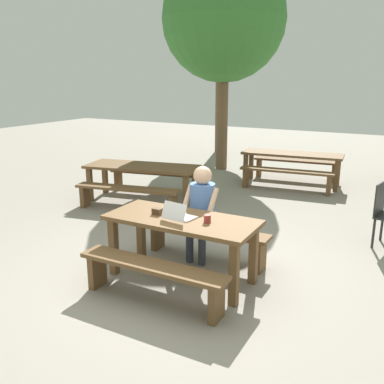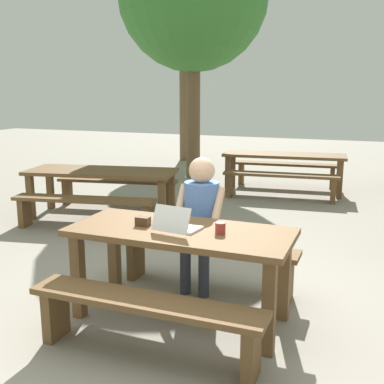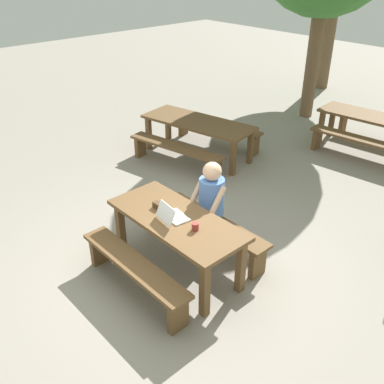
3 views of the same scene
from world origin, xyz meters
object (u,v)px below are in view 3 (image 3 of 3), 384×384
Objects in this scene: laptop at (172,215)px; person_seated at (210,200)px; small_pouch at (158,205)px; picnic_table_rear at (198,126)px; picnic_table_front at (176,226)px; coffee_mug at (195,227)px; picnic_table_distant at (376,122)px.

person_seated is at bearing -77.76° from laptop.
small_pouch is at bearing -112.69° from person_seated.
picnic_table_rear is at bearing 128.11° from small_pouch.
small_pouch reaches higher than picnic_table_front.
picnic_table_front is at bearing 4.54° from small_pouch.
picnic_table_rear is at bearing 139.83° from person_seated.
small_pouch reaches higher than picnic_table_rear.
coffee_mug is 0.73m from person_seated.
laptop reaches higher than small_pouch.
picnic_table_rear is (-2.30, 2.50, -0.03)m from picnic_table_front.
coffee_mug is 5.19m from picnic_table_distant.
picnic_table_front is at bearing -58.43° from picnic_table_rear.
picnic_table_front is 0.36m from small_pouch.
person_seated is 0.55× the size of picnic_table_rear.
picnic_table_distant is at bearing 87.98° from small_pouch.
person_seated is 2.94m from picnic_table_rear.
coffee_mug is at bearing -90.73° from picnic_table_distant.
person_seated is (-0.06, 0.61, 0.10)m from picnic_table_front.
picnic_table_distant is (-0.13, 5.21, -0.21)m from laptop.
coffee_mug is 0.04× the size of picnic_table_distant.
small_pouch is 0.69m from person_seated.
coffee_mug is 0.04× the size of picnic_table_rear.
person_seated reaches higher than small_pouch.
picnic_table_front is at bearing -84.75° from person_seated.
small_pouch is 0.05× the size of picnic_table_distant.
picnic_table_front is 1.42× the size of person_seated.
coffee_mug is (0.34, 0.05, -0.01)m from laptop.
laptop is at bearing -94.13° from picnic_table_front.
small_pouch is (-0.31, 0.04, -0.02)m from laptop.
picnic_table_front is 3.40m from picnic_table_rear.
coffee_mug is at bearing -163.30° from laptop.
person_seated is at bearing -94.93° from picnic_table_distant.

